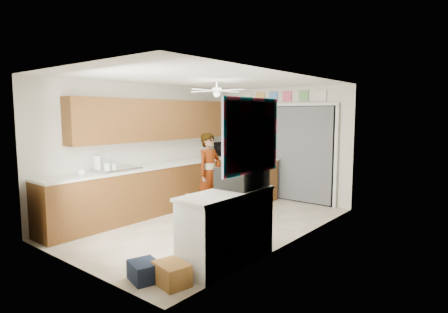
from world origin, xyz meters
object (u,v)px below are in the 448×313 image
Objects in this scene: paper_towel_roll at (97,163)px; cardboard_box at (172,274)px; cup at (81,173)px; dog at (231,218)px; suitcase at (242,177)px; microwave at (228,149)px; navy_crate at (144,271)px; man at (209,173)px.

paper_towel_roll is 0.66× the size of cardboard_box.
cup reaches higher than dog.
cardboard_box is 0.64× the size of dog.
paper_towel_roll is at bearing -173.22° from suitcase.
paper_towel_roll is 2.48m from dog.
microwave reaches higher than cup.
microwave reaches higher than navy_crate.
paper_towel_roll is 2.80m from suitcase.
dog is (-0.69, 0.64, -0.83)m from suitcase.
cardboard_box is 3.18m from man.
paper_towel_roll is at bearing -172.27° from microwave.
man reaches higher than dog.
microwave is 4.35× the size of cup.
microwave is 4.92m from cardboard_box.
suitcase is at bearing -32.41° from dog.
microwave is at bearing 120.87° from cardboard_box.
man is 2.46× the size of dog.
microwave is at bearing 27.54° from man.
dog is at bearing -121.98° from man.
microwave is 3.35m from paper_towel_roll.
paper_towel_roll is 2.07m from man.
paper_towel_roll is 0.17× the size of man.
suitcase is 1.59× the size of cardboard_box.
cup is at bearing 167.06° from navy_crate.
microwave reaches higher than suitcase.
suitcase is at bearing -127.30° from microwave.
man is (0.98, 1.79, -0.29)m from paper_towel_roll.
cup is (-0.00, -3.77, -0.11)m from microwave.
cup is at bearing -163.35° from suitcase.
cardboard_box is 1.99m from dog.
microwave is 3.77m from cup.
suitcase is at bearing -126.08° from man.
paper_towel_roll reaches higher than cardboard_box.
dog is at bearing 108.29° from cardboard_box.
cardboard_box is 0.35m from navy_crate.
paper_towel_roll is at bearing 163.42° from cardboard_box.
suitcase is (2.55, 0.87, 0.09)m from cup.
paper_towel_roll is 2.97m from cardboard_box.
microwave reaches higher than cardboard_box.
navy_crate is at bearing -12.94° from cup.
navy_crate is at bearing -21.43° from paper_towel_roll.
paper_towel_roll reaches higher than navy_crate.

